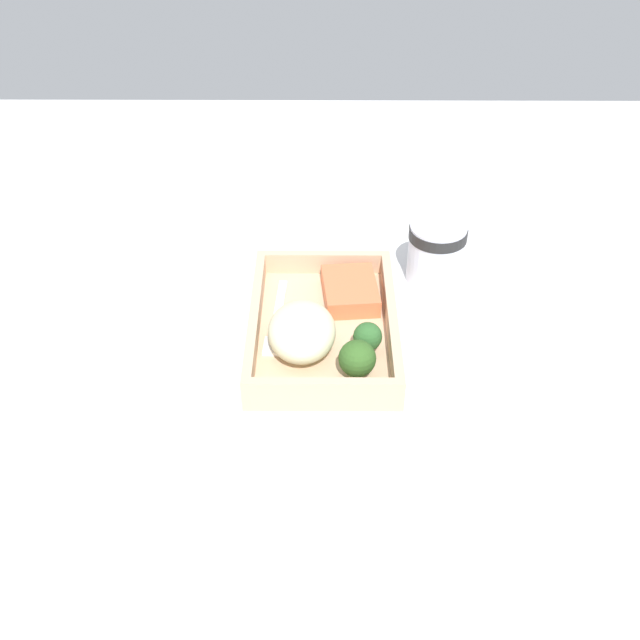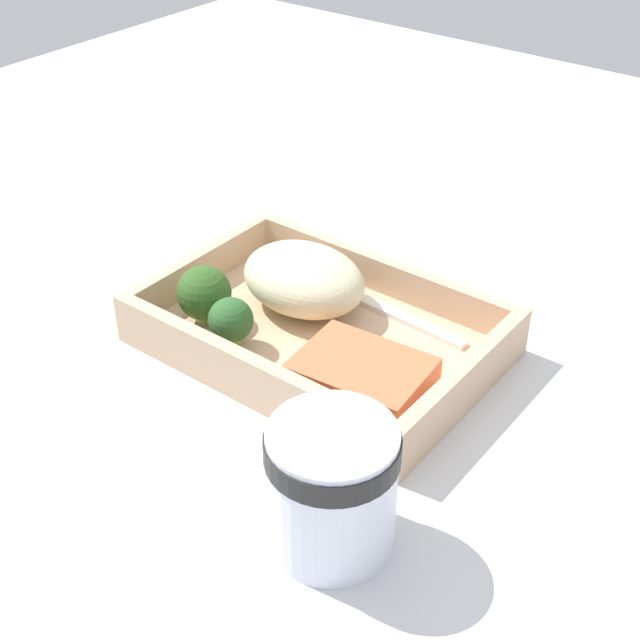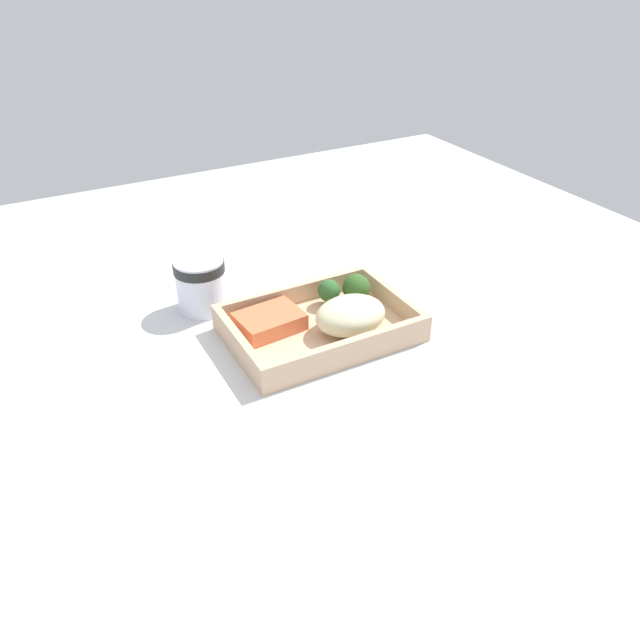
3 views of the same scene
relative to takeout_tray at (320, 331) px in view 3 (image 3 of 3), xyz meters
The scene contains 9 objects.
ground_plane 1.60cm from the takeout_tray, ahead, with size 160.00×160.00×2.00cm, color silver.
takeout_tray is the anchor object (origin of this frame).
tray_rim 2.17cm from the takeout_tray, ahead, with size 27.84×18.98×3.15cm.
salmon_fillet 7.95cm from the takeout_tray, 151.45° to the left, with size 9.64×7.17×2.56cm, color #E56F44.
mashed_potatoes 5.66cm from the takeout_tray, 35.06° to the right, with size 11.12×8.55×5.37cm, color beige.
broccoli_floret_1 10.31cm from the takeout_tray, 24.69° to the left, with size 4.57×4.57×4.98cm.
broccoli_floret_2 7.85cm from the takeout_tray, 50.03° to the left, with size 3.64×3.64×4.41cm.
fork 6.37cm from the takeout_tray, 102.07° to the right, with size 15.87×2.55×0.44cm.
paper_cup 21.20cm from the takeout_tray, 129.51° to the left, with size 8.18×8.18×8.98cm.
Camera 3 is at (-38.07, -70.24, 53.77)cm, focal length 35.00 mm.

